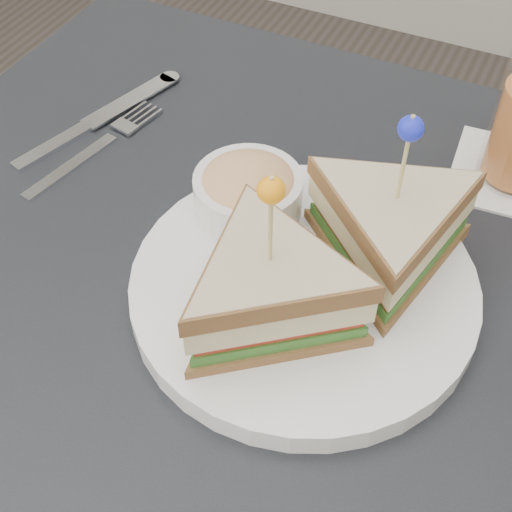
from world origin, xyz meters
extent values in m
cube|color=black|center=(0.00, 0.00, 0.73)|extent=(0.80, 0.80, 0.03)
cylinder|color=black|center=(-0.35, 0.35, 0.36)|extent=(0.04, 0.04, 0.72)
cylinder|color=white|center=(0.05, 0.03, 0.76)|extent=(0.33, 0.33, 0.02)
cylinder|color=white|center=(0.05, 0.03, 0.77)|extent=(0.33, 0.33, 0.01)
cylinder|color=#DCCB7E|center=(0.04, -0.02, 0.88)|extent=(0.00, 0.00, 0.09)
sphere|color=orange|center=(0.04, -0.02, 0.91)|extent=(0.02, 0.02, 0.02)
cylinder|color=#DCCB7E|center=(0.10, 0.08, 0.88)|extent=(0.00, 0.00, 0.09)
sphere|color=#1B26CE|center=(0.10, 0.08, 0.91)|extent=(0.02, 0.02, 0.02)
cylinder|color=white|center=(-0.03, 0.08, 0.79)|extent=(0.11, 0.11, 0.04)
ellipsoid|color=#E0B772|center=(-0.03, 0.08, 0.80)|extent=(0.10, 0.10, 0.04)
cube|color=white|center=(-0.23, 0.08, 0.75)|extent=(0.04, 0.12, 0.00)
cube|color=white|center=(-0.21, 0.16, 0.75)|extent=(0.03, 0.02, 0.00)
cube|color=white|center=(-0.26, 0.10, 0.75)|extent=(0.04, 0.10, 0.01)
cube|color=white|center=(-0.23, 0.20, 0.75)|extent=(0.06, 0.12, 0.00)
cylinder|color=white|center=(-0.22, 0.25, 0.75)|extent=(0.03, 0.03, 0.00)
camera|label=1|loc=(0.18, -0.33, 1.22)|focal=50.00mm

